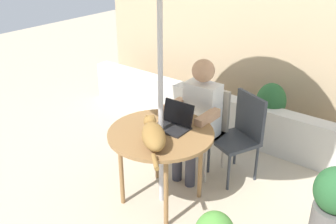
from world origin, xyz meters
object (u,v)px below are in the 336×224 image
chair_empty (241,131)px  cat (153,135)px  patio_table (161,139)px  potted_plant_corner (270,111)px  potted_plant_near_fence (334,205)px  person_seated (198,114)px  laptop (175,120)px  chair_occupied (206,123)px

chair_empty → cat: size_ratio=1.77×
patio_table → potted_plant_corner: (0.31, 1.62, -0.25)m
cat → chair_empty: bearing=74.8°
patio_table → potted_plant_corner: 1.67m
patio_table → potted_plant_near_fence: size_ratio=1.33×
person_seated → laptop: bearing=-85.0°
potted_plant_near_fence → chair_occupied: bearing=166.7°
chair_empty → cat: bearing=-105.2°
cat → chair_occupied: bearing=95.1°
chair_occupied → laptop: (0.04, -0.59, 0.28)m
chair_empty → potted_plant_corner: 0.81m
person_seated → laptop: 0.45m
laptop → potted_plant_near_fence: (1.36, 0.26, -0.42)m
chair_empty → cat: (-0.28, -1.02, 0.30)m
patio_table → chair_empty: chair_empty is taller
laptop → cat: 0.35m
chair_empty → person_seated: bearing=-146.7°
patio_table → potted_plant_near_fence: patio_table is taller
chair_empty → patio_table: bearing=-113.8°
potted_plant_corner → patio_table: bearing=-100.7°
laptop → potted_plant_near_fence: bearing=10.8°
cat → potted_plant_near_fence: cat is taller
potted_plant_corner → cat: bearing=-97.0°
person_seated → laptop: person_seated is taller
potted_plant_near_fence → chair_empty: bearing=158.3°
patio_table → chair_empty: bearing=66.2°
chair_empty → laptop: bearing=-115.7°
chair_occupied → chair_empty: same height
patio_table → laptop: (0.04, 0.15, 0.13)m
chair_empty → laptop: 0.79m
person_seated → potted_plant_corner: (0.31, 1.04, -0.28)m
patio_table → cat: cat is taller
chair_occupied → potted_plant_corner: bearing=70.8°
patio_table → cat: 0.27m
chair_occupied → person_seated: person_seated is taller
chair_occupied → laptop: bearing=-86.3°
patio_table → cat: (0.08, -0.20, 0.15)m
chair_occupied → potted_plant_near_fence: chair_occupied is taller
patio_table → person_seated: 0.58m
potted_plant_corner → potted_plant_near_fence: bearing=-48.2°
potted_plant_corner → person_seated: bearing=-106.5°
chair_occupied → potted_plant_near_fence: 1.44m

